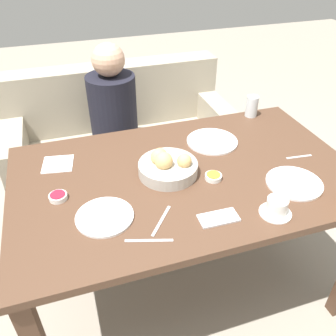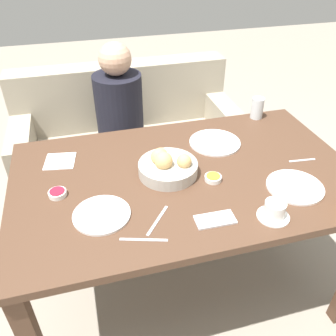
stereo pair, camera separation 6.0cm
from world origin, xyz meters
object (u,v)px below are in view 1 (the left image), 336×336
Objects in this scene: plate_far_center at (212,141)px; jam_bowl_berry at (58,197)px; plate_near_right at (294,183)px; coffee_cup at (276,207)px; napkin at (58,164)px; spoon_coffee at (299,157)px; bread_basket at (167,166)px; seated_person at (116,139)px; fork_silver at (161,221)px; water_tumbler at (252,106)px; knife_silver at (149,240)px; cell_phone at (219,218)px; couch at (122,148)px; plate_near_left at (105,217)px; jam_bowl_honey at (213,177)px.

plate_far_center is 3.47× the size of jam_bowl_berry.
plate_near_right is 1.92× the size of coffee_cup.
napkin is (0.01, 0.25, -0.01)m from jam_bowl_berry.
napkin is at bearing 154.13° from plate_near_right.
bread_basket is at bearing 173.98° from spoon_coffee.
seated_person reaches higher than plate_near_right.
fork_silver is 0.77m from spoon_coffee.
plate_far_center is at bearing 31.87° from bread_basket.
water_tumbler is at bearing 20.76° from jam_bowl_berry.
knife_silver is 0.28m from cell_phone.
coffee_cup is at bearing -76.18° from couch.
water_tumbler is 1.09m from napkin.
jam_bowl_berry is at bearing -113.05° from couch.
plate_near_right is 0.93× the size of plate_far_center.
knife_silver is (0.13, -0.16, -0.00)m from plate_near_left.
cell_phone is (0.40, -0.14, -0.00)m from plate_near_left.
plate_near_right is 1.55× the size of cell_phone.
fork_silver is 1.09× the size of spoon_coffee.
bread_basket reaches higher than napkin.
fork_silver is 0.90× the size of napkin.
plate_far_center reaches higher than fork_silver.
plate_near_left reaches higher than spoon_coffee.
bread_basket is 2.11× the size of coffee_cup.
spoon_coffee is 1.12m from napkin.
couch is at bearing 61.51° from napkin.
seated_person reaches higher than cell_phone.
plate_near_right is at bearing -12.24° from jam_bowl_berry.
fork_silver and spoon_coffee have the same top height.
spoon_coffee is (0.72, -0.92, 0.29)m from seated_person.
coffee_cup is 0.44m from fork_silver.
seated_person is at bearing 59.86° from napkin.
plate_far_center is 1.82× the size of fork_silver.
bread_basket is 1.68× the size of napkin.
seated_person is at bearing 117.79° from plate_near_right.
jam_bowl_berry is 0.44m from knife_silver.
couch is 11.96× the size of spoon_coffee.
water_tumbler reaches higher than jam_bowl_berry.
knife_silver is at bearing -137.24° from water_tumbler.
jam_bowl_honey is (0.18, -0.10, -0.03)m from bread_basket.
knife_silver is 1.30× the size of spoon_coffee.
bread_basket reaches higher than fork_silver.
water_tumbler is (0.62, 0.38, 0.02)m from bread_basket.
seated_person is 0.92m from bread_basket.
plate_near_right is 1.69× the size of fork_silver.
bread_basket reaches higher than plate_far_center.
bread_basket reaches higher than couch.
seated_person is at bearing 119.69° from plate_far_center.
coffee_cup is (0.34, -1.38, 0.49)m from couch.
plate_near_left is at bearing 164.13° from coffee_cup.
knife_silver is at bearing -52.16° from plate_near_left.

